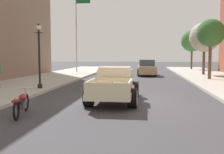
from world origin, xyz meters
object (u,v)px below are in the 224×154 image
Objects in this scene: flagpole at (78,23)px; hotrod_truck_cream at (115,85)px; street_tree_second at (211,33)px; street_tree_farthest at (192,41)px; motorcycle_parked at (22,103)px; street_lamp_near at (39,51)px; car_background_tan at (147,68)px; street_tree_third at (204,37)px.

hotrod_truck_cream is at bearing -70.34° from flagpole.
hotrod_truck_cream is at bearing -122.61° from street_tree_second.
street_tree_farthest is (7.83, 25.86, 3.34)m from hotrod_truck_cream.
street_tree_farthest is (10.74, 29.30, 3.66)m from motorcycle_parked.
flagpole is (-1.47, 14.86, 3.39)m from street_lamp_near.
car_background_tan is 7.76m from street_tree_second.
street_lamp_near is at bearing -118.86° from street_tree_farthest.
hotrod_truck_cream is 1.13× the size of car_background_tan.
motorcycle_parked is 17.25m from street_tree_second.
street_lamp_near reaches higher than motorcycle_parked.
flagpole is 1.73× the size of street_tree_third.
motorcycle_parked is at bearing -110.14° from street_tree_farthest.
street_tree_second is 15.44m from street_tree_farthest.
street_tree_farthest is at bearing 73.15° from hotrod_truck_cream.
street_tree_farthest reaches higher than street_tree_second.
street_tree_second is (13.02, -7.24, -1.87)m from flagpole.
flagpole reaches higher than street_tree_second.
street_tree_third is 10.27m from street_tree_farthest.
hotrod_truck_cream is 27.23m from street_tree_farthest.
street_lamp_near is (-1.95, 6.28, 1.94)m from motorcycle_parked.
hotrod_truck_cream is at bearing -95.70° from car_background_tan.
street_tree_farthest reaches higher than motorcycle_parked.
street_lamp_near is at bearing 107.21° from motorcycle_parked.
hotrod_truck_cream is at bearing 49.76° from motorcycle_parked.
street_lamp_near is at bearing 149.67° from hotrod_truck_cream.
street_tree_second is at bearing 33.42° from street_lamp_near.
motorcycle_parked is at bearing -118.21° from street_tree_third.
street_tree_second is at bearing 55.36° from motorcycle_parked.
street_tree_third is (13.63, -2.10, -1.86)m from flagpole.
flagpole is at bearing 109.66° from hotrod_truck_cream.
street_tree_farthest reaches higher than street_tree_third.
motorcycle_parked is at bearing -124.64° from street_tree_second.
flagpole is (-3.42, 21.14, 5.33)m from motorcycle_parked.
street_tree_farthest is at bearing 29.94° from flagpole.
car_background_tan is at bearing 84.30° from hotrod_truck_cream.
street_tree_second is (5.16, -4.87, 3.13)m from car_background_tan.
motorcycle_parked is 22.07m from flagpole.
street_tree_third is at bearing 83.27° from street_tree_second.
motorcycle_parked is (-2.91, -3.44, -0.31)m from hotrod_truck_cream.
car_background_tan is 0.89× the size of street_tree_second.
motorcycle_parked is 19.30m from car_background_tan.
flagpole is 16.43m from street_tree_farthest.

